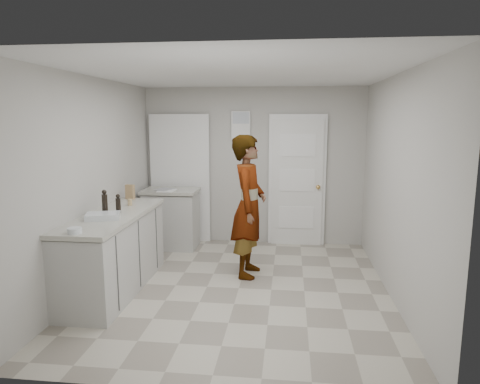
# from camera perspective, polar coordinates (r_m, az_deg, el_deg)

# --- Properties ---
(ground) EXTENTS (4.00, 4.00, 0.00)m
(ground) POSITION_cam_1_polar(r_m,az_deg,el_deg) (5.26, -0.15, -12.70)
(ground) COLOR gray
(ground) RESTS_ON ground
(room_shell) EXTENTS (4.00, 4.00, 4.00)m
(room_shell) POSITION_cam_1_polar(r_m,az_deg,el_deg) (6.89, 0.31, 1.54)
(room_shell) COLOR #B4B1AA
(room_shell) RESTS_ON ground
(main_counter) EXTENTS (0.64, 1.96, 0.93)m
(main_counter) POSITION_cam_1_polar(r_m,az_deg,el_deg) (5.29, -16.38, -8.05)
(main_counter) COLOR beige
(main_counter) RESTS_ON ground
(side_counter) EXTENTS (0.84, 0.61, 0.93)m
(side_counter) POSITION_cam_1_polar(r_m,az_deg,el_deg) (6.81, -9.12, -3.77)
(side_counter) COLOR beige
(side_counter) RESTS_ON ground
(person) EXTENTS (0.48, 0.69, 1.81)m
(person) POSITION_cam_1_polar(r_m,az_deg,el_deg) (5.45, 1.17, -1.92)
(person) COLOR silver
(person) RESTS_ON ground
(cake_mix_box) EXTENTS (0.13, 0.08, 0.20)m
(cake_mix_box) POSITION_cam_1_polar(r_m,az_deg,el_deg) (6.01, -14.45, 0.02)
(cake_mix_box) COLOR #9C7D4E
(cake_mix_box) RESTS_ON main_counter
(spice_jar) EXTENTS (0.05, 0.05, 0.08)m
(spice_jar) POSITION_cam_1_polar(r_m,az_deg,el_deg) (5.58, -14.46, -1.33)
(spice_jar) COLOR tan
(spice_jar) RESTS_ON main_counter
(oil_cruet_a) EXTENTS (0.06, 0.06, 0.23)m
(oil_cruet_a) POSITION_cam_1_polar(r_m,az_deg,el_deg) (5.14, -15.93, -1.56)
(oil_cruet_a) COLOR black
(oil_cruet_a) RESTS_ON main_counter
(oil_cruet_b) EXTENTS (0.06, 0.06, 0.29)m
(oil_cruet_b) POSITION_cam_1_polar(r_m,az_deg,el_deg) (5.11, -17.59, -1.37)
(oil_cruet_b) COLOR black
(oil_cruet_b) RESTS_ON main_counter
(baking_dish) EXTENTS (0.42, 0.35, 0.06)m
(baking_dish) POSITION_cam_1_polar(r_m,az_deg,el_deg) (4.92, -17.80, -3.10)
(baking_dish) COLOR silver
(baking_dish) RESTS_ON main_counter
(egg_bowl) EXTENTS (0.14, 0.14, 0.05)m
(egg_bowl) POSITION_cam_1_polar(r_m,az_deg,el_deg) (4.40, -21.19, -4.80)
(egg_bowl) COLOR silver
(egg_bowl) RESTS_ON main_counter
(papers) EXTENTS (0.25, 0.32, 0.01)m
(papers) POSITION_cam_1_polar(r_m,az_deg,el_deg) (6.59, -9.72, 0.19)
(papers) COLOR white
(papers) RESTS_ON side_counter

